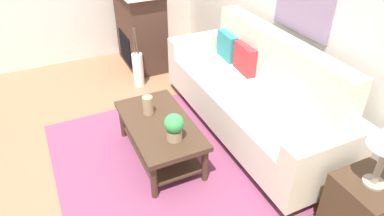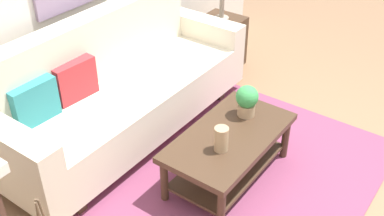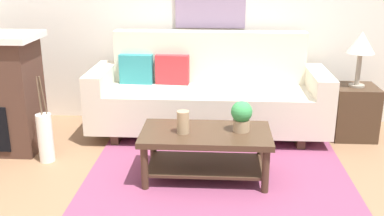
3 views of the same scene
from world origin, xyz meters
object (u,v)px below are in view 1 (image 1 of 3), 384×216
throw_pillow_crimson (245,59)px  coffee_table (160,132)px  floor_vase (138,70)px  framed_painting (304,0)px  potted_plant_tabletop (174,126)px  couch (254,97)px  throw_pillow_teal (228,46)px  side_table (363,210)px  tabletop_vase (148,105)px  fireplace (140,27)px

throw_pillow_crimson → coffee_table: 1.32m
floor_vase → framed_painting: bearing=40.8°
throw_pillow_crimson → potted_plant_tabletop: (0.70, -1.17, -0.11)m
couch → throw_pillow_crimson: size_ratio=6.90×
throw_pillow_teal → side_table: (2.33, -0.14, -0.40)m
throw_pillow_teal → framed_painting: (0.79, 0.34, 0.73)m
throw_pillow_crimson → floor_vase: throw_pillow_crimson is taller
tabletop_vase → potted_plant_tabletop: (0.49, 0.08, 0.05)m
coffee_table → side_table: (1.53, 1.07, -0.03)m
coffee_table → side_table: 1.87m
coffee_table → framed_painting: 1.90m
throw_pillow_crimson → tabletop_vase: bearing=-80.3°
throw_pillow_teal → tabletop_vase: size_ratio=1.89×
potted_plant_tabletop → side_table: 1.64m
throw_pillow_crimson → fireplace: size_ratio=0.31×
floor_vase → framed_painting: (1.50, 1.29, 1.18)m
throw_pillow_teal → side_table: 2.37m
potted_plant_tabletop → side_table: bearing=40.0°
couch → side_table: (1.54, -0.01, -0.15)m
couch → side_table: 1.55m
throw_pillow_crimson → tabletop_vase: throw_pillow_crimson is taller
throw_pillow_crimson → coffee_table: throw_pillow_crimson is taller
framed_painting → potted_plant_tabletop: bearing=-78.6°
throw_pillow_teal → potted_plant_tabletop: size_ratio=1.37×
throw_pillow_teal → throw_pillow_crimson: 0.40m
floor_vase → couch: bearing=28.9°
couch → floor_vase: bearing=-151.1°
throw_pillow_teal → fireplace: bearing=-152.4°
couch → throw_pillow_teal: (-0.79, 0.12, 0.25)m
framed_painting → tabletop_vase: bearing=-96.5°
side_table → throw_pillow_crimson: bearing=176.0°
potted_plant_tabletop → fireplace: size_ratio=0.23×
couch → coffee_table: size_ratio=2.26×
potted_plant_tabletop → framed_painting: framed_painting is taller
coffee_table → fireplace: bearing=166.2°
framed_painting → throw_pillow_crimson: bearing=-139.3°
throw_pillow_teal → fireplace: 1.49m
framed_painting → floor_vase: bearing=-139.2°
side_table → floor_vase: bearing=-165.0°
fireplace → couch: bearing=15.0°
floor_vase → framed_painting: size_ratio=0.60×
coffee_table → tabletop_vase: size_ratio=5.76×
coffee_table → potted_plant_tabletop: 0.39m
throw_pillow_teal → throw_pillow_crimson: size_ratio=1.00×
throw_pillow_teal → fireplace: size_ratio=0.31×
coffee_table → floor_vase: 1.53m
coffee_table → fireplace: size_ratio=0.95×
couch → coffee_table: couch is taller
couch → coffee_table: bearing=-89.6°
couch → floor_vase: size_ratio=5.36×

